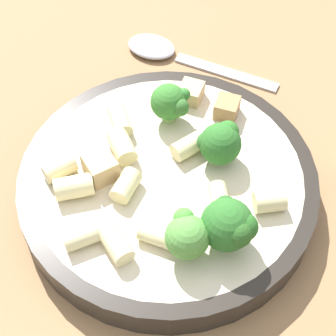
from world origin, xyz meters
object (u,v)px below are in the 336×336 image
(broccoli_floret_0, at_px, (230,225))
(chicken_chunk_2, at_px, (100,167))
(rigatoni_1, at_px, (120,120))
(chicken_chunk_1, at_px, (191,92))
(spoon, at_px, (170,53))
(rigatoni_0, at_px, (74,187))
(broccoli_floret_3, at_px, (187,235))
(chicken_chunk_0, at_px, (227,108))
(rigatoni_2, at_px, (158,237))
(rigatoni_3, at_px, (126,186))
(rigatoni_6, at_px, (269,203))
(pasta_bowl, at_px, (168,184))
(rigatoni_5, at_px, (116,244))
(rigatoni_7, at_px, (122,146))
(rigatoni_10, at_px, (81,237))
(rigatoni_4, at_px, (219,197))
(rigatoni_8, at_px, (189,146))
(broccoli_floret_1, at_px, (220,142))
(broccoli_floret_2, at_px, (170,103))
(rigatoni_9, at_px, (59,168))

(broccoli_floret_0, distance_m, chicken_chunk_2, 0.11)
(rigatoni_1, height_order, chicken_chunk_1, same)
(spoon, bearing_deg, rigatoni_0, 0.29)
(broccoli_floret_3, bearing_deg, chicken_chunk_0, -174.24)
(broccoli_floret_3, bearing_deg, rigatoni_1, -134.42)
(rigatoni_0, xyz_separation_m, spoon, (-0.20, -0.00, -0.03))
(rigatoni_0, height_order, rigatoni_2, rigatoni_0)
(rigatoni_3, xyz_separation_m, rigatoni_6, (-0.02, 0.11, 0.00))
(pasta_bowl, height_order, chicken_chunk_1, chicken_chunk_1)
(rigatoni_5, height_order, rigatoni_7, rigatoni_7)
(pasta_bowl, relative_size, rigatoni_10, 9.51)
(rigatoni_0, distance_m, rigatoni_4, 0.11)
(rigatoni_1, relative_size, spoon, 0.18)
(rigatoni_5, relative_size, rigatoni_8, 1.02)
(broccoli_floret_3, xyz_separation_m, rigatoni_2, (0.00, -0.02, -0.02))
(broccoli_floret_0, relative_size, rigatoni_2, 1.54)
(chicken_chunk_0, xyz_separation_m, chicken_chunk_2, (0.10, -0.07, 0.00))
(broccoli_floret_1, xyz_separation_m, rigatoni_8, (0.00, -0.02, -0.01))
(broccoli_floret_0, bearing_deg, rigatoni_7, -114.68)
(broccoli_floret_2, xyz_separation_m, chicken_chunk_0, (-0.02, 0.04, -0.01))
(broccoli_floret_1, distance_m, rigatoni_9, 0.13)
(rigatoni_5, relative_size, chicken_chunk_1, 1.41)
(broccoli_floret_0, height_order, rigatoni_4, broccoli_floret_0)
(rigatoni_5, xyz_separation_m, chicken_chunk_2, (-0.06, -0.04, 0.00))
(rigatoni_1, xyz_separation_m, rigatoni_10, (0.11, 0.02, -0.00))
(rigatoni_6, bearing_deg, rigatoni_2, -49.89)
(broccoli_floret_0, height_order, rigatoni_6, broccoli_floret_0)
(pasta_bowl, relative_size, rigatoni_7, 8.28)
(broccoli_floret_3, height_order, spoon, broccoli_floret_3)
(chicken_chunk_2, bearing_deg, broccoli_floret_2, 158.20)
(broccoli_floret_3, relative_size, rigatoni_8, 1.30)
(rigatoni_2, xyz_separation_m, rigatoni_10, (0.02, -0.05, 0.00))
(pasta_bowl, xyz_separation_m, chicken_chunk_0, (-0.08, 0.02, 0.02))
(broccoli_floret_1, bearing_deg, chicken_chunk_1, -141.05)
(rigatoni_0, height_order, rigatoni_3, rigatoni_0)
(chicken_chunk_1, bearing_deg, rigatoni_3, -6.06)
(broccoli_floret_1, distance_m, chicken_chunk_1, 0.07)
(broccoli_floret_1, distance_m, broccoli_floret_2, 0.06)
(broccoli_floret_2, height_order, rigatoni_8, broccoli_floret_2)
(pasta_bowl, height_order, broccoli_floret_3, broccoli_floret_3)
(rigatoni_3, relative_size, chicken_chunk_2, 1.03)
(rigatoni_5, height_order, rigatoni_8, same)
(pasta_bowl, distance_m, rigatoni_4, 0.05)
(broccoli_floret_1, distance_m, rigatoni_0, 0.12)
(broccoli_floret_1, bearing_deg, rigatoni_7, -72.10)
(rigatoni_1, relative_size, rigatoni_10, 1.15)
(broccoli_floret_2, height_order, rigatoni_2, broccoli_floret_2)
(broccoli_floret_0, distance_m, rigatoni_8, 0.09)
(broccoli_floret_0, distance_m, broccoli_floret_2, 0.13)
(broccoli_floret_2, xyz_separation_m, rigatoni_5, (0.13, 0.01, -0.01))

